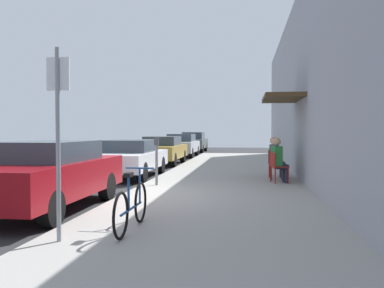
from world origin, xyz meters
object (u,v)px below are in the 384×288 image
cafe_chair_0 (277,165)px  seated_patron_2 (275,155)px  bicycle_0 (132,206)px  cafe_chair_1 (275,163)px  parked_car_3 (181,145)px  seated_patron_1 (277,157)px  cafe_chair_2 (273,161)px  street_sign (58,129)px  seated_patron_0 (279,159)px  parked_car_2 (162,150)px  parked_car_4 (193,142)px  parking_meter (157,157)px  parked_car_0 (47,174)px  parked_car_1 (130,157)px

cafe_chair_0 → seated_patron_2: (0.06, 1.55, 0.19)m
bicycle_0 → cafe_chair_1: (2.55, 6.82, 0.14)m
parked_car_3 → seated_patron_1: size_ratio=3.41×
bicycle_0 → cafe_chair_2: 7.92m
street_sign → seated_patron_0: (3.41, 6.68, -0.82)m
seated_patron_1 → seated_patron_0: bearing=-89.9°
parked_car_2 → cafe_chair_1: (4.85, -6.37, -0.08)m
parked_car_4 → seated_patron_0: (4.91, -18.73, 0.05)m
parked_car_2 → parking_meter: (1.55, -8.13, 0.18)m
seated_patron_1 → parked_car_0: bearing=-134.7°
parked_car_0 → seated_patron_1: 6.99m
parking_meter → cafe_chair_2: bearing=36.5°
parked_car_0 → seated_patron_0: 6.40m
parked_car_2 → parked_car_3: (0.00, 5.73, 0.03)m
cafe_chair_2 → parked_car_0: bearing=-130.7°
parked_car_3 → parked_car_4: bearing=90.0°
seated_patron_2 → parked_car_3: bearing=113.2°
parking_meter → bicycle_0: 5.12m
parked_car_0 → parked_car_3: bearing=90.0°
parked_car_2 → seated_patron_2: 7.52m
parked_car_2 → bicycle_0: (2.30, -13.19, -0.23)m
parked_car_0 → parked_car_4: (0.00, 22.84, 0.03)m
bicycle_0 → parked_car_0: bearing=141.2°
parked_car_4 → cafe_chair_2: 17.87m
parked_car_1 → cafe_chair_1: 4.95m
parked_car_0 → parked_car_4: bearing=90.0°
cafe_chair_1 → seated_patron_2: size_ratio=0.67×
cafe_chair_1 → seated_patron_2: bearing=84.9°
parked_car_3 → parking_meter: (1.55, -13.87, 0.15)m
parked_car_1 → parked_car_2: 5.38m
parked_car_0 → parking_meter: size_ratio=3.33×
seated_patron_0 → seated_patron_1: bearing=90.1°
parked_car_3 → cafe_chair_2: (4.85, -11.43, -0.11)m
parked_car_3 → parked_car_1: bearing=-90.0°
cafe_chair_1 → parked_car_2: bearing=127.3°
bicycle_0 → cafe_chair_2: bearing=71.2°
cafe_chair_0 → parked_car_0: bearing=-139.9°
parked_car_1 → parked_car_3: size_ratio=1.00×
parked_car_4 → seated_patron_1: (4.91, -17.87, 0.05)m
street_sign → cafe_chair_1: 8.31m
parking_meter → seated_patron_2: size_ratio=1.02×
parked_car_4 → cafe_chair_0: parked_car_4 is taller
parked_car_4 → cafe_chair_1: size_ratio=5.06×
cafe_chair_0 → seated_patron_1: (0.06, 0.88, 0.19)m
parked_car_4 → parking_meter: parked_car_4 is taller
cafe_chair_0 → street_sign: bearing=-116.7°
parked_car_2 → parked_car_3: size_ratio=1.00×
seated_patron_2 → seated_patron_1: bearing=-90.0°
seated_patron_2 → parking_meter: bearing=-144.1°
cafe_chair_1 → seated_patron_1: seated_patron_1 is taller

